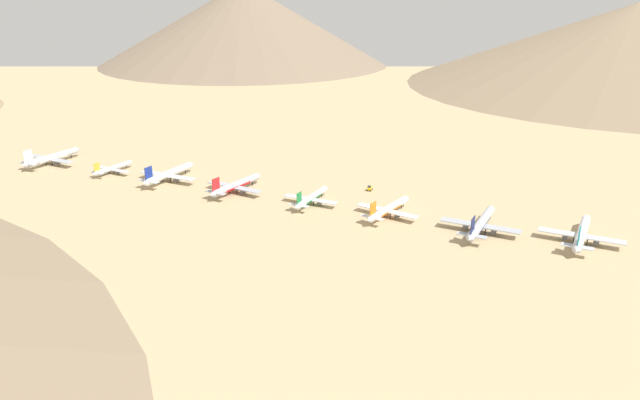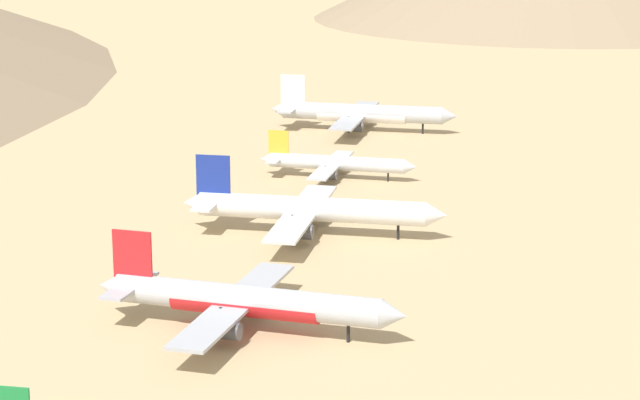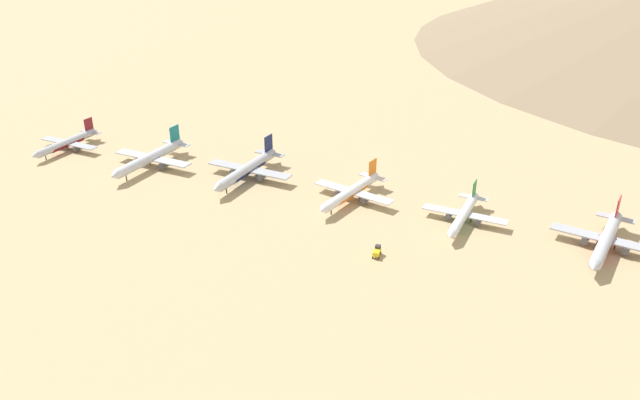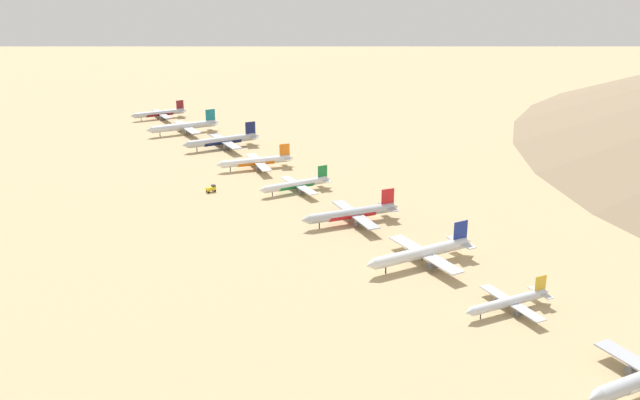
# 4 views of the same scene
# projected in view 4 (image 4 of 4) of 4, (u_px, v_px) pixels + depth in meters

# --- Properties ---
(ground_plane) EXTENTS (2583.45, 2583.45, 0.00)m
(ground_plane) POSITION_uv_depth(u_px,v_px,m) (294.00, 193.00, 387.52)
(ground_plane) COLOR tan
(parked_jet_0) EXTENTS (45.97, 37.40, 13.25)m
(parked_jet_0) POSITION_uv_depth(u_px,v_px,m) (160.00, 113.00, 561.04)
(parked_jet_0) COLOR #B2B7C1
(parked_jet_0) RESTS_ON ground
(parked_jet_1) EXTENTS (55.33, 45.00, 15.95)m
(parked_jet_1) POSITION_uv_depth(u_px,v_px,m) (185.00, 126.00, 514.58)
(parked_jet_1) COLOR silver
(parked_jet_1) RESTS_ON ground
(parked_jet_2) EXTENTS (55.52, 45.16, 16.00)m
(parked_jet_2) POSITION_uv_depth(u_px,v_px,m) (223.00, 141.00, 475.65)
(parked_jet_2) COLOR #B2B7C1
(parked_jet_2) RESTS_ON ground
(parked_jet_3) EXTENTS (49.19, 40.00, 14.18)m
(parked_jet_3) POSITION_uv_depth(u_px,v_px,m) (256.00, 161.00, 430.05)
(parked_jet_3) COLOR white
(parked_jet_3) RESTS_ON ground
(parked_jet_4) EXTENTS (44.64, 36.34, 12.87)m
(parked_jet_4) POSITION_uv_depth(u_px,v_px,m) (297.00, 185.00, 388.46)
(parked_jet_4) COLOR silver
(parked_jet_4) RESTS_ON ground
(parked_jet_5) EXTENTS (52.32, 42.41, 15.11)m
(parked_jet_5) POSITION_uv_depth(u_px,v_px,m) (352.00, 213.00, 343.21)
(parked_jet_5) COLOR #B2B7C1
(parked_jet_5) RESTS_ON ground
(parked_jet_6) EXTENTS (54.98, 44.74, 15.85)m
(parked_jet_6) POSITION_uv_depth(u_px,v_px,m) (422.00, 253.00, 297.26)
(parked_jet_6) COLOR silver
(parked_jet_6) RESTS_ON ground
(parked_jet_7) EXTENTS (39.07, 31.70, 11.28)m
(parked_jet_7) POSITION_uv_depth(u_px,v_px,m) (510.00, 302.00, 258.78)
(parked_jet_7) COLOR silver
(parked_jet_7) RESTS_ON ground
(service_truck) EXTENTS (5.61, 3.83, 3.90)m
(service_truck) POSITION_uv_depth(u_px,v_px,m) (211.00, 188.00, 389.35)
(service_truck) COLOR yellow
(service_truck) RESTS_ON ground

